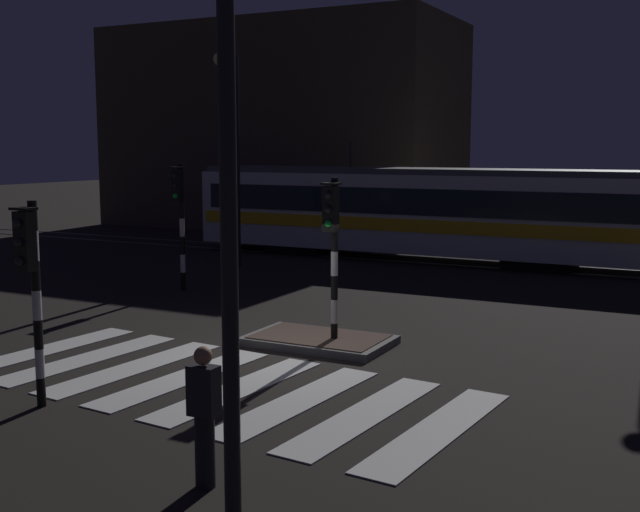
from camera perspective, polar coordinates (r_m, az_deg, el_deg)
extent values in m
plane|color=black|center=(15.50, -3.48, -7.15)|extent=(120.00, 120.00, 0.00)
cube|color=#59595E|center=(27.22, 10.53, -0.72)|extent=(80.00, 0.12, 0.03)
cube|color=#59595E|center=(28.59, 11.36, -0.33)|extent=(80.00, 0.12, 0.03)
cube|color=silver|center=(16.78, -18.96, -6.37)|extent=(1.06, 4.09, 0.02)
cube|color=silver|center=(15.88, -16.22, -7.05)|extent=(1.06, 4.09, 0.02)
cube|color=silver|center=(15.03, -13.15, -7.79)|extent=(1.06, 4.09, 0.02)
cube|color=silver|center=(14.23, -9.71, -8.59)|extent=(1.06, 4.09, 0.02)
cube|color=silver|center=(13.48, -5.86, -9.44)|extent=(1.06, 4.09, 0.02)
cube|color=silver|center=(12.81, -1.56, -10.34)|extent=(1.06, 4.09, 0.02)
cube|color=silver|center=(12.21, 3.21, -11.27)|extent=(1.06, 4.09, 0.02)
cube|color=silver|center=(11.71, 8.46, -12.20)|extent=(1.06, 4.09, 0.02)
cube|color=slate|center=(16.32, -0.06, -6.08)|extent=(2.88, 1.74, 0.16)
cube|color=#4C382D|center=(16.30, -0.06, -5.77)|extent=(2.59, 1.57, 0.02)
cylinder|color=black|center=(16.10, 1.02, -5.68)|extent=(0.14, 0.14, 0.49)
cylinder|color=white|center=(15.99, 1.03, -3.99)|extent=(0.14, 0.14, 0.49)
cylinder|color=black|center=(15.90, 1.03, -2.27)|extent=(0.14, 0.14, 0.49)
cylinder|color=white|center=(15.82, 1.04, -0.54)|extent=(0.14, 0.14, 0.49)
cylinder|color=black|center=(15.76, 1.04, 1.20)|extent=(0.14, 0.14, 0.49)
cylinder|color=white|center=(15.71, 1.05, 2.96)|extent=(0.14, 0.14, 0.49)
cylinder|color=black|center=(15.68, 1.05, 4.73)|extent=(0.14, 0.14, 0.49)
cube|color=black|center=(15.55, 0.77, 3.39)|extent=(0.28, 0.20, 0.90)
sphere|color=black|center=(15.43, 0.59, 4.40)|extent=(0.14, 0.14, 0.14)
sphere|color=black|center=(15.45, 0.59, 3.36)|extent=(0.14, 0.14, 0.14)
sphere|color=green|center=(15.47, 0.59, 2.33)|extent=(0.14, 0.14, 0.14)
cube|color=black|center=(15.52, 0.77, 5.19)|extent=(0.36, 0.24, 0.04)
cylinder|color=black|center=(22.68, -9.75, -1.79)|extent=(0.14, 0.14, 0.51)
cylinder|color=white|center=(22.61, -9.78, -0.53)|extent=(0.14, 0.14, 0.51)
cylinder|color=black|center=(22.54, -9.81, 0.75)|extent=(0.14, 0.14, 0.51)
cylinder|color=white|center=(22.48, -9.84, 2.03)|extent=(0.14, 0.14, 0.51)
cylinder|color=black|center=(22.44, -9.87, 3.31)|extent=(0.14, 0.14, 0.51)
cylinder|color=white|center=(22.40, -9.90, 4.60)|extent=(0.14, 0.14, 0.51)
cylinder|color=black|center=(22.38, -9.93, 5.90)|extent=(0.14, 0.14, 0.51)
cube|color=black|center=(22.26, -10.18, 4.99)|extent=(0.28, 0.20, 0.90)
sphere|color=black|center=(22.16, -10.37, 5.69)|extent=(0.14, 0.14, 0.14)
sphere|color=black|center=(22.17, -10.35, 4.97)|extent=(0.14, 0.14, 0.14)
sphere|color=green|center=(22.19, -10.33, 4.25)|extent=(0.14, 0.14, 0.14)
cube|color=black|center=(22.24, -10.21, 6.25)|extent=(0.36, 0.24, 0.04)
cylinder|color=black|center=(13.26, -19.32, -9.17)|extent=(0.14, 0.14, 0.46)
cylinder|color=white|center=(13.14, -19.41, -7.26)|extent=(0.14, 0.14, 0.46)
cylinder|color=black|center=(13.03, -19.50, -5.31)|extent=(0.14, 0.14, 0.46)
cylinder|color=white|center=(12.94, -19.60, -3.34)|extent=(0.14, 0.14, 0.46)
cylinder|color=black|center=(12.86, -19.69, -1.34)|extent=(0.14, 0.14, 0.46)
cylinder|color=white|center=(12.80, -19.78, 0.69)|extent=(0.14, 0.14, 0.46)
cylinder|color=black|center=(12.75, -19.88, 2.73)|extent=(0.14, 0.14, 0.46)
cube|color=black|center=(12.67, -20.36, 0.98)|extent=(0.28, 0.20, 0.90)
sphere|color=black|center=(12.57, -20.79, 2.20)|extent=(0.14, 0.14, 0.14)
sphere|color=black|center=(12.60, -20.73, 0.93)|extent=(0.14, 0.14, 0.14)
sphere|color=black|center=(12.63, -20.67, -0.33)|extent=(0.14, 0.14, 0.14)
cube|color=black|center=(12.63, -20.47, 3.19)|extent=(0.36, 0.24, 0.04)
cylinder|color=black|center=(8.10, -6.62, 6.70)|extent=(0.18, 0.18, 7.71)
cylinder|color=black|center=(26.71, -5.96, 6.63)|extent=(0.18, 0.18, 6.92)
cylinder|color=black|center=(26.48, -6.61, 13.90)|extent=(0.10, 0.90, 0.10)
sphere|color=#F9E08C|center=(26.10, -7.17, 13.80)|extent=(0.44, 0.44, 0.44)
cube|color=silver|center=(28.42, 6.67, 3.14)|extent=(16.34, 2.50, 2.70)
cube|color=yellow|center=(27.27, 5.72, 2.22)|extent=(16.01, 0.04, 0.44)
cube|color=yellow|center=(29.64, 7.52, 2.64)|extent=(16.01, 0.04, 0.44)
cube|color=black|center=(27.21, 5.75, 3.90)|extent=(15.52, 0.03, 0.90)
cube|color=#4C4C51|center=(28.34, 6.72, 6.06)|extent=(16.01, 2.30, 0.20)
cylinder|color=#262628|center=(29.28, 2.20, 7.15)|extent=(0.08, 0.08, 1.00)
cube|color=black|center=(27.35, 15.47, -0.49)|extent=(2.20, 2.00, 0.35)
cube|color=black|center=(30.43, -1.32, 0.62)|extent=(2.20, 2.00, 0.35)
cylinder|color=black|center=(9.77, -8.23, -13.66)|extent=(0.24, 0.24, 0.88)
cube|color=black|center=(9.52, -8.32, -9.52)|extent=(0.36, 0.22, 0.60)
sphere|color=#9E7051|center=(9.41, -8.37, -7.07)|extent=(0.22, 0.22, 0.22)
cube|color=#42382D|center=(40.77, -2.71, 9.18)|extent=(17.17, 8.00, 9.91)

